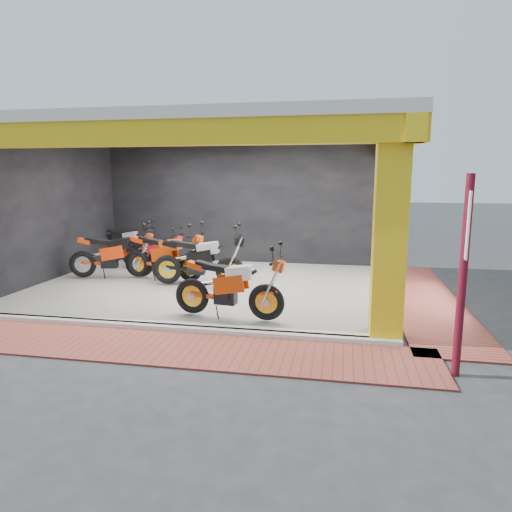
{
  "coord_description": "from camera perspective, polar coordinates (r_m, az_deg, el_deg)",
  "views": [
    {
      "loc": [
        3.03,
        -8.1,
        2.63
      ],
      "look_at": [
        1.18,
        1.54,
        0.9
      ],
      "focal_mm": 32.0,
      "sensor_mm": 36.0,
      "label": 1
    }
  ],
  "objects": [
    {
      "name": "back_wall",
      "position": [
        13.57,
        -2.1,
        6.27
      ],
      "size": [
        8.2,
        0.2,
        3.5
      ],
      "primitive_type": "cube",
      "color": "black",
      "rests_on": "ground"
    },
    {
      "name": "header_beam_right",
      "position": [
        10.16,
        16.77,
        13.37
      ],
      "size": [
        0.3,
        6.4,
        0.4
      ],
      "primitive_type": "cube",
      "color": "gold",
      "rests_on": "corner_column"
    },
    {
      "name": "moto_row_a",
      "position": [
        10.48,
        -3.29,
        -0.08
      ],
      "size": [
        2.35,
        1.05,
        1.39
      ],
      "primitive_type": null,
      "rotation": [
        0.0,
        0.0,
        0.09
      ],
      "color": "black",
      "rests_on": "showroom_floor"
    },
    {
      "name": "header_beam_front",
      "position": [
        7.74,
        -12.64,
        14.74
      ],
      "size": [
        8.4,
        0.3,
        0.4
      ],
      "primitive_type": "cube",
      "color": "gold",
      "rests_on": "corner_column"
    },
    {
      "name": "showroom_ceiling",
      "position": [
        10.58,
        -6.05,
        15.21
      ],
      "size": [
        8.4,
        6.4,
        0.2
      ],
      "primitive_type": "cube",
      "color": "beige",
      "rests_on": "corner_column"
    },
    {
      "name": "moto_row_d",
      "position": [
        12.41,
        -10.42,
        0.79
      ],
      "size": [
        1.95,
        0.88,
        1.16
      ],
      "primitive_type": null,
      "rotation": [
        0.0,
        0.0,
        -0.09
      ],
      "color": "red",
      "rests_on": "showroom_floor"
    },
    {
      "name": "moto_row_e",
      "position": [
        14.01,
        -13.87,
        1.77
      ],
      "size": [
        2.0,
        0.86,
        1.19
      ],
      "primitive_type": null,
      "rotation": [
        0.0,
        0.0,
        -0.07
      ],
      "color": "black",
      "rests_on": "showroom_floor"
    },
    {
      "name": "showroom_floor",
      "position": [
        10.85,
        -5.7,
        -3.8
      ],
      "size": [
        8.0,
        6.0,
        0.1
      ],
      "primitive_type": "cube",
      "color": "white",
      "rests_on": "ground"
    },
    {
      "name": "moto_hero",
      "position": [
        7.92,
        1.31,
        -3.59
      ],
      "size": [
        2.26,
        1.04,
        1.33
      ],
      "primitive_type": null,
      "rotation": [
        0.0,
        0.0,
        -0.11
      ],
      "color": "#D63B09",
      "rests_on": "showroom_floor"
    },
    {
      "name": "left_wall",
      "position": [
        12.39,
        -24.43,
        5.04
      ],
      "size": [
        0.2,
        6.2,
        3.5
      ],
      "primitive_type": "cube",
      "color": "black",
      "rests_on": "ground"
    },
    {
      "name": "paver_front",
      "position": [
        7.46,
        -14.14,
        -10.83
      ],
      "size": [
        9.0,
        1.4,
        0.03
      ],
      "primitive_type": "cube",
      "color": "#983A31",
      "rests_on": "ground"
    },
    {
      "name": "moto_row_c",
      "position": [
        10.97,
        -8.31,
        0.27
      ],
      "size": [
        2.38,
        1.18,
        1.39
      ],
      "primitive_type": null,
      "rotation": [
        0.0,
        0.0,
        -0.16
      ],
      "color": "#E54109",
      "rests_on": "showroom_floor"
    },
    {
      "name": "paver_right",
      "position": [
        10.58,
        20.2,
        -4.94
      ],
      "size": [
        1.4,
        7.0,
        0.03
      ],
      "primitive_type": "cube",
      "color": "#983A31",
      "rests_on": "ground"
    },
    {
      "name": "ground",
      "position": [
        9.03,
        -9.32,
        -7.05
      ],
      "size": [
        80.0,
        80.0,
        0.0
      ],
      "primitive_type": "plane",
      "color": "#2D2D30",
      "rests_on": "ground"
    },
    {
      "name": "corner_column",
      "position": [
        7.43,
        16.36,
        2.81
      ],
      "size": [
        0.5,
        0.5,
        3.5
      ],
      "primitive_type": "cube",
      "color": "gold",
      "rests_on": "ground"
    },
    {
      "name": "signpost",
      "position": [
        6.41,
        24.5,
        -1.44
      ],
      "size": [
        0.11,
        0.37,
        2.66
      ],
      "rotation": [
        0.0,
        0.0,
        -0.13
      ],
      "color": "#5E0E1C",
      "rests_on": "ground"
    },
    {
      "name": "floor_kerb",
      "position": [
        8.11,
        -11.82,
        -8.74
      ],
      "size": [
        8.0,
        0.2,
        0.1
      ],
      "primitive_type": "cube",
      "color": "white",
      "rests_on": "ground"
    },
    {
      "name": "moto_row_b",
      "position": [
        11.72,
        -14.28,
        0.58
      ],
      "size": [
        2.34,
        1.3,
        1.35
      ],
      "primitive_type": null,
      "rotation": [
        0.0,
        0.0,
        0.23
      ],
      "color": "#EF390A",
      "rests_on": "showroom_floor"
    }
  ]
}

